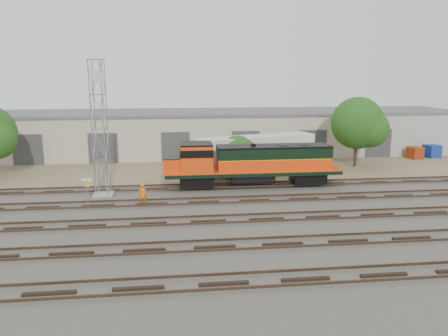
{
  "coord_description": "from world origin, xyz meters",
  "views": [
    {
      "loc": [
        -6.2,
        -30.96,
        9.86
      ],
      "look_at": [
        -2.12,
        4.0,
        2.2
      ],
      "focal_mm": 35.0,
      "sensor_mm": 36.0,
      "label": 1
    }
  ],
  "objects": [
    {
      "name": "worker",
      "position": [
        -8.64,
        1.48,
        0.84
      ],
      "size": [
        0.62,
        0.41,
        1.68
      ],
      "primitive_type": "imported",
      "rotation": [
        0.0,
        0.0,
        3.15
      ],
      "color": "orange",
      "rests_on": "ground"
    },
    {
      "name": "tracks",
      "position": [
        0.0,
        -3.0,
        0.08
      ],
      "size": [
        80.0,
        20.4,
        0.28
      ],
      "color": "black",
      "rests_on": "ground"
    },
    {
      "name": "dirt_strip",
      "position": [
        0.0,
        15.0,
        0.01
      ],
      "size": [
        80.0,
        16.0,
        0.02
      ],
      "primitive_type": "cube",
      "color": "#726047",
      "rests_on": "ground"
    },
    {
      "name": "sign_post",
      "position": [
        -12.86,
        2.22,
        1.46
      ],
      "size": [
        0.83,
        0.27,
        2.08
      ],
      "color": "gray",
      "rests_on": "ground"
    },
    {
      "name": "warehouse",
      "position": [
        0.04,
        22.98,
        2.65
      ],
      "size": [
        58.4,
        10.4,
        5.3
      ],
      "color": "#BCAF9D",
      "rests_on": "ground"
    },
    {
      "name": "semi_trailer",
      "position": [
        2.11,
        11.19,
        2.39
      ],
      "size": [
        12.54,
        5.93,
        3.8
      ],
      "rotation": [
        0.0,
        0.0,
        0.29
      ],
      "color": "silver",
      "rests_on": "ground"
    },
    {
      "name": "ground",
      "position": [
        0.0,
        0.0,
        0.0
      ],
      "size": [
        140.0,
        140.0,
        0.0
      ],
      "primitive_type": "plane",
      "color": "#47423A",
      "rests_on": "ground"
    },
    {
      "name": "signal_tower",
      "position": [
        -12.05,
        4.67,
        5.3
      ],
      "size": [
        1.61,
        1.61,
        10.91
      ],
      "rotation": [
        0.0,
        0.0,
        -0.16
      ],
      "color": "gray",
      "rests_on": "ground"
    },
    {
      "name": "locomotive",
      "position": [
        0.41,
        6.0,
        2.17
      ],
      "size": [
        15.52,
        2.72,
        3.73
      ],
      "color": "black",
      "rests_on": "tracks"
    },
    {
      "name": "dumpster_red",
      "position": [
        22.0,
        16.62,
        0.7
      ],
      "size": [
        1.82,
        1.75,
        1.4
      ],
      "primitive_type": "cube",
      "rotation": [
        0.0,
        0.0,
        0.27
      ],
      "color": "maroon",
      "rests_on": "ground"
    },
    {
      "name": "dumpster_blue",
      "position": [
        24.49,
        17.19,
        0.75
      ],
      "size": [
        1.88,
        1.8,
        1.5
      ],
      "primitive_type": "cube",
      "rotation": [
        0.0,
        0.0,
        0.21
      ],
      "color": "navy",
      "rests_on": "ground"
    },
    {
      "name": "tree_mid",
      "position": [
        0.09,
        9.82,
        1.77
      ],
      "size": [
        4.48,
        4.26,
        4.26
      ],
      "color": "#382619",
      "rests_on": "ground"
    },
    {
      "name": "tree_east",
      "position": [
        13.48,
        13.02,
        4.55
      ],
      "size": [
        5.8,
        5.52,
        7.45
      ],
      "color": "#382619",
      "rests_on": "ground"
    }
  ]
}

